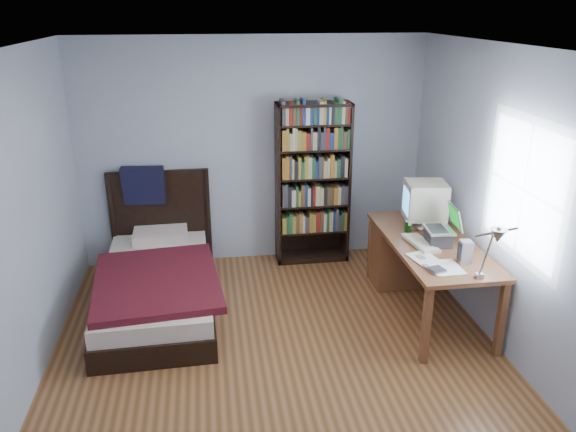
{
  "coord_description": "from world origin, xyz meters",
  "views": [
    {
      "loc": [
        -0.51,
        -3.93,
        2.78
      ],
      "look_at": [
        0.2,
        0.8,
        0.98
      ],
      "focal_mm": 35.0,
      "sensor_mm": 36.0,
      "label": 1
    }
  ],
  "objects_px": {
    "bed": "(157,280)",
    "laptop": "(440,233)",
    "speaker": "(465,251)",
    "crt_monitor": "(424,201)",
    "keyboard": "(421,243)",
    "desk": "(411,252)",
    "soda_can": "(408,227)",
    "bookshelf": "(313,184)",
    "desk_lamp": "(495,240)"
  },
  "relations": [
    {
      "from": "speaker",
      "to": "bed",
      "type": "xyz_separation_m",
      "value": [
        -2.66,
        1.0,
        -0.57
      ]
    },
    {
      "from": "desk",
      "to": "desk_lamp",
      "type": "distance_m",
      "value": 1.78
    },
    {
      "from": "crt_monitor",
      "to": "soda_can",
      "type": "height_order",
      "value": "crt_monitor"
    },
    {
      "from": "desk",
      "to": "laptop",
      "type": "bearing_deg",
      "value": -84.76
    },
    {
      "from": "desk",
      "to": "bookshelf",
      "type": "relative_size",
      "value": 0.92
    },
    {
      "from": "keyboard",
      "to": "crt_monitor",
      "type": "bearing_deg",
      "value": 58.62
    },
    {
      "from": "laptop",
      "to": "speaker",
      "type": "bearing_deg",
      "value": -81.28
    },
    {
      "from": "desk",
      "to": "desk_lamp",
      "type": "height_order",
      "value": "desk_lamp"
    },
    {
      "from": "soda_can",
      "to": "keyboard",
      "type": "bearing_deg",
      "value": -88.13
    },
    {
      "from": "crt_monitor",
      "to": "soda_can",
      "type": "distance_m",
      "value": 0.32
    },
    {
      "from": "desk",
      "to": "bed",
      "type": "relative_size",
      "value": 0.78
    },
    {
      "from": "bookshelf",
      "to": "soda_can",
      "type": "bearing_deg",
      "value": -56.3
    },
    {
      "from": "keyboard",
      "to": "bookshelf",
      "type": "height_order",
      "value": "bookshelf"
    },
    {
      "from": "bookshelf",
      "to": "speaker",
      "type": "bearing_deg",
      "value": -61.73
    },
    {
      "from": "crt_monitor",
      "to": "bookshelf",
      "type": "bearing_deg",
      "value": 134.73
    },
    {
      "from": "speaker",
      "to": "bed",
      "type": "relative_size",
      "value": 0.09
    },
    {
      "from": "soda_can",
      "to": "laptop",
      "type": "bearing_deg",
      "value": -60.36
    },
    {
      "from": "bed",
      "to": "desk_lamp",
      "type": "bearing_deg",
      "value": -33.34
    },
    {
      "from": "laptop",
      "to": "desk",
      "type": "bearing_deg",
      "value": 95.24
    },
    {
      "from": "desk",
      "to": "keyboard",
      "type": "bearing_deg",
      "value": -103.75
    },
    {
      "from": "crt_monitor",
      "to": "speaker",
      "type": "relative_size",
      "value": 2.32
    },
    {
      "from": "laptop",
      "to": "bookshelf",
      "type": "distance_m",
      "value": 1.68
    },
    {
      "from": "bookshelf",
      "to": "desk_lamp",
      "type": "bearing_deg",
      "value": -71.29
    },
    {
      "from": "crt_monitor",
      "to": "laptop",
      "type": "relative_size",
      "value": 1.21
    },
    {
      "from": "crt_monitor",
      "to": "bed",
      "type": "distance_m",
      "value": 2.72
    },
    {
      "from": "desk_lamp",
      "to": "speaker",
      "type": "bearing_deg",
      "value": 78.7
    },
    {
      "from": "soda_can",
      "to": "bed",
      "type": "height_order",
      "value": "bed"
    },
    {
      "from": "speaker",
      "to": "soda_can",
      "type": "distance_m",
      "value": 0.76
    },
    {
      "from": "speaker",
      "to": "soda_can",
      "type": "relative_size",
      "value": 1.8
    },
    {
      "from": "laptop",
      "to": "soda_can",
      "type": "bearing_deg",
      "value": 119.64
    },
    {
      "from": "desk_lamp",
      "to": "soda_can",
      "type": "height_order",
      "value": "desk_lamp"
    },
    {
      "from": "desk",
      "to": "bed",
      "type": "distance_m",
      "value": 2.56
    },
    {
      "from": "laptop",
      "to": "desk_lamp",
      "type": "height_order",
      "value": "desk_lamp"
    },
    {
      "from": "desk_lamp",
      "to": "bed",
      "type": "xyz_separation_m",
      "value": [
        -2.53,
        1.67,
        -0.97
      ]
    },
    {
      "from": "laptop",
      "to": "bed",
      "type": "relative_size",
      "value": 0.17
    },
    {
      "from": "desk",
      "to": "speaker",
      "type": "distance_m",
      "value": 1.01
    },
    {
      "from": "desk",
      "to": "soda_can",
      "type": "height_order",
      "value": "soda_can"
    },
    {
      "from": "crt_monitor",
      "to": "keyboard",
      "type": "bearing_deg",
      "value": -112.48
    },
    {
      "from": "crt_monitor",
      "to": "bookshelf",
      "type": "distance_m",
      "value": 1.32
    },
    {
      "from": "bed",
      "to": "laptop",
      "type": "bearing_deg",
      "value": -13.09
    },
    {
      "from": "keyboard",
      "to": "soda_can",
      "type": "relative_size",
      "value": 4.02
    },
    {
      "from": "desk",
      "to": "crt_monitor",
      "type": "bearing_deg",
      "value": -38.06
    },
    {
      "from": "desk",
      "to": "laptop",
      "type": "relative_size",
      "value": 4.5
    },
    {
      "from": "bed",
      "to": "speaker",
      "type": "bearing_deg",
      "value": -20.52
    },
    {
      "from": "bookshelf",
      "to": "laptop",
      "type": "bearing_deg",
      "value": -57.21
    },
    {
      "from": "desk",
      "to": "crt_monitor",
      "type": "distance_m",
      "value": 0.57
    },
    {
      "from": "speaker",
      "to": "bed",
      "type": "height_order",
      "value": "bed"
    },
    {
      "from": "soda_can",
      "to": "bookshelf",
      "type": "xyz_separation_m",
      "value": [
        -0.73,
        1.09,
        0.13
      ]
    },
    {
      "from": "desk",
      "to": "laptop",
      "type": "height_order",
      "value": "laptop"
    },
    {
      "from": "desk",
      "to": "speaker",
      "type": "height_order",
      "value": "speaker"
    }
  ]
}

